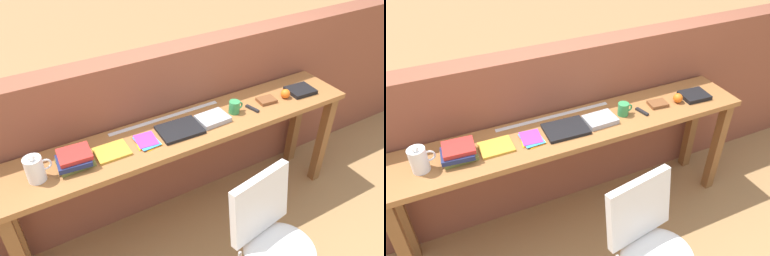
% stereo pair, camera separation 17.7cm
% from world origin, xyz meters
% --- Properties ---
extents(ground_plane, '(40.00, 40.00, 0.00)m').
position_xyz_m(ground_plane, '(0.00, 0.00, 0.00)').
color(ground_plane, '#9E7547').
extents(brick_wall_back, '(6.00, 0.20, 1.30)m').
position_xyz_m(brick_wall_back, '(0.00, 0.64, 0.65)').
color(brick_wall_back, brown).
rests_on(brick_wall_back, ground).
extents(sideboard, '(2.50, 0.44, 0.88)m').
position_xyz_m(sideboard, '(0.00, 0.30, 0.74)').
color(sideboard, '#996033').
rests_on(sideboard, ground).
extents(chair_white_moulded, '(0.51, 0.52, 0.89)m').
position_xyz_m(chair_white_moulded, '(0.13, -0.47, 0.53)').
color(chair_white_moulded, white).
rests_on(chair_white_moulded, ground).
extents(pitcher_white, '(0.14, 0.10, 0.18)m').
position_xyz_m(pitcher_white, '(-0.97, 0.27, 0.96)').
color(pitcher_white, white).
rests_on(pitcher_white, sideboard).
extents(book_stack_leftmost, '(0.21, 0.19, 0.09)m').
position_xyz_m(book_stack_leftmost, '(-0.75, 0.29, 0.92)').
color(book_stack_leftmost, olive).
rests_on(book_stack_leftmost, sideboard).
extents(magazine_cycling, '(0.20, 0.17, 0.02)m').
position_xyz_m(magazine_cycling, '(-0.53, 0.29, 0.89)').
color(magazine_cycling, gold).
rests_on(magazine_cycling, sideboard).
extents(pamphlet_pile_colourful, '(0.15, 0.18, 0.01)m').
position_xyz_m(pamphlet_pile_colourful, '(-0.31, 0.28, 0.89)').
color(pamphlet_pile_colourful, orange).
rests_on(pamphlet_pile_colourful, sideboard).
extents(book_open_centre, '(0.29, 0.22, 0.02)m').
position_xyz_m(book_open_centre, '(-0.07, 0.28, 0.89)').
color(book_open_centre, black).
rests_on(book_open_centre, sideboard).
extents(book_grey_hardcover, '(0.21, 0.17, 0.03)m').
position_xyz_m(book_grey_hardcover, '(0.18, 0.28, 0.90)').
color(book_grey_hardcover, '#9E9EA3').
rests_on(book_grey_hardcover, sideboard).
extents(mug, '(0.11, 0.08, 0.09)m').
position_xyz_m(mug, '(0.37, 0.29, 0.92)').
color(mug, '#338C4C').
rests_on(mug, sideboard).
extents(multitool_folded, '(0.05, 0.11, 0.02)m').
position_xyz_m(multitool_folded, '(0.50, 0.26, 0.89)').
color(multitool_folded, black).
rests_on(multitool_folded, sideboard).
extents(leather_journal_brown, '(0.14, 0.11, 0.02)m').
position_xyz_m(leather_journal_brown, '(0.65, 0.29, 0.89)').
color(leather_journal_brown, brown).
rests_on(leather_journal_brown, sideboard).
extents(sports_ball_small, '(0.07, 0.07, 0.07)m').
position_xyz_m(sports_ball_small, '(0.81, 0.27, 0.91)').
color(sports_ball_small, orange).
rests_on(sports_ball_small, sideboard).
extents(book_repair_rightmost, '(0.21, 0.18, 0.03)m').
position_xyz_m(book_repair_rightmost, '(0.97, 0.27, 0.89)').
color(book_repair_rightmost, black).
rests_on(book_repair_rightmost, sideboard).
extents(ruler_metal_back_edge, '(0.82, 0.03, 0.00)m').
position_xyz_m(ruler_metal_back_edge, '(-0.08, 0.47, 0.88)').
color(ruler_metal_back_edge, silver).
rests_on(ruler_metal_back_edge, sideboard).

